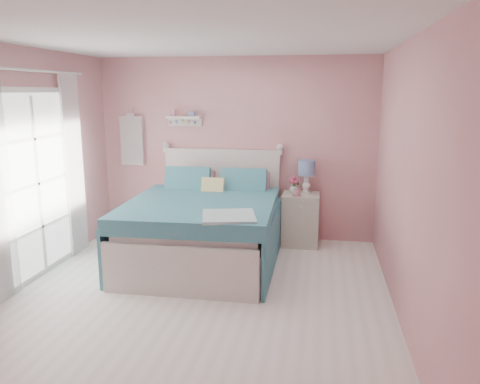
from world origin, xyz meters
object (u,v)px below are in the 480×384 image
(nightstand, at_px, (300,219))
(teacup, at_px, (297,193))
(vase, at_px, (294,188))
(table_lamp, at_px, (307,170))
(bed, at_px, (205,228))

(nightstand, height_order, teacup, teacup)
(nightstand, distance_m, vase, 0.45)
(table_lamp, relative_size, teacup, 4.27)
(bed, distance_m, nightstand, 1.44)
(bed, relative_size, nightstand, 3.11)
(nightstand, bearing_deg, vase, 159.44)
(teacup, bearing_deg, table_lamp, 60.78)
(bed, height_order, vase, bed)
(vase, bearing_deg, nightstand, -20.56)
(table_lamp, distance_m, vase, 0.30)
(bed, xyz_separation_m, nightstand, (1.16, 0.86, -0.06))
(nightstand, bearing_deg, table_lamp, 45.85)
(bed, bearing_deg, teacup, 31.30)
(vase, distance_m, teacup, 0.19)
(bed, bearing_deg, table_lamp, 35.47)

